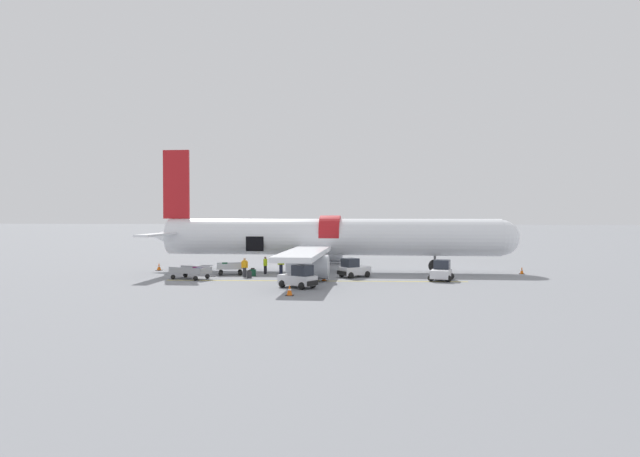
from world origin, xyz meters
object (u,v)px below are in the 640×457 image
Objects in this scene: baggage_cart_loading at (231,269)px; airplane at (325,238)px; baggage_tug_rear at (299,278)px; ground_crew_loader_a at (245,267)px; suitcase_on_tarmac_upright at (253,273)px; baggage_tug_lead at (353,269)px; ground_crew_loader_b at (265,265)px; ground_crew_driver at (281,264)px; suitcase_on_tarmac_spare at (249,275)px; baggage_cart_queued at (191,273)px; baggage_tug_mid at (441,272)px.

airplane is at bearing 27.00° from baggage_cart_loading.
ground_crew_loader_a is at bearing 130.37° from baggage_tug_rear.
baggage_tug_rear is 9.20m from suitcase_on_tarmac_upright.
baggage_tug_lead is 1.86× the size of ground_crew_loader_b.
airplane is at bearing 40.74° from suitcase_on_tarmac_upright.
ground_crew_driver is at bearing 162.35° from baggage_tug_lead.
suitcase_on_tarmac_upright is 1.05× the size of suitcase_on_tarmac_spare.
ground_crew_driver is at bearing 16.55° from baggage_cart_loading.
baggage_cart_queued is (-13.62, -2.90, -0.15)m from baggage_tug_lead.
ground_crew_loader_b is (-5.22, -3.19, -2.35)m from airplane.
baggage_cart_loading is 4.51m from baggage_cart_queued.
ground_crew_loader_b is 2.20× the size of suitcase_on_tarmac_upright.
baggage_cart_loading is (-7.47, 8.50, -0.19)m from baggage_tug_rear.
baggage_tug_lead is 0.69× the size of baggage_cart_queued.
airplane reaches higher than baggage_tug_rear.
baggage_tug_rear reaches higher than baggage_tug_mid.
suitcase_on_tarmac_spare is at bearing 15.24° from baggage_cart_queued.
ground_crew_driver is 2.61× the size of suitcase_on_tarmac_spare.
baggage_tug_rear is 10.50m from ground_crew_loader_b.
baggage_cart_loading is at bearing 172.76° from baggage_tug_mid.
baggage_tug_rear is at bearing -25.43° from baggage_cart_queued.
baggage_cart_loading is at bearing -163.45° from ground_crew_driver.
baggage_cart_loading is 1.95× the size of ground_crew_driver.
baggage_cart_loading is at bearing 131.31° from baggage_tug_rear.
ground_crew_loader_a is (-5.84, 6.87, 0.16)m from baggage_tug_rear.
suitcase_on_tarmac_upright is (-5.96, -5.13, -2.88)m from airplane.
baggage_tug_mid is at bearing -4.85° from suitcase_on_tarmac_upright.
ground_crew_driver is 4.37m from suitcase_on_tarmac_spare.
ground_crew_loader_a reaches higher than baggage_tug_mid.
ground_crew_loader_a reaches higher than suitcase_on_tarmac_spare.
ground_crew_loader_a reaches higher than baggage_cart_loading.
baggage_tug_mid is 1.98× the size of ground_crew_loader_b.
ground_crew_driver reaches higher than ground_crew_loader_a.
baggage_tug_mid is at bearing -11.32° from baggage_tug_lead.
ground_crew_loader_a reaches higher than baggage_cart_queued.
baggage_tug_lead is 7.14m from ground_crew_driver.
airplane is 8.36× the size of baggage_cart_queued.
baggage_tug_lead is 0.93× the size of baggage_tug_rear.
baggage_tug_mid is 14.70m from ground_crew_driver.
baggage_tug_mid is 16.98m from ground_crew_loader_a.
ground_crew_loader_b is at bearing 69.29° from suitcase_on_tarmac_upright.
ground_crew_loader_a is (4.10, 2.14, 0.34)m from baggage_cart_queued.
suitcase_on_tarmac_upright is at bearing 91.60° from suitcase_on_tarmac_spare.
suitcase_on_tarmac_upright reaches higher than suitcase_on_tarmac_spare.
suitcase_on_tarmac_spare is (-5.22, 6.01, -0.44)m from baggage_tug_rear.
suitcase_on_tarmac_upright is at bearing -110.71° from ground_crew_loader_b.
ground_crew_loader_b is 3.57m from suitcase_on_tarmac_spare.
baggage_cart_loading is at bearing 156.17° from suitcase_on_tarmac_upright.
airplane reaches higher than baggage_cart_loading.
ground_crew_loader_b is (2.94, 0.97, 0.31)m from baggage_cart_loading.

